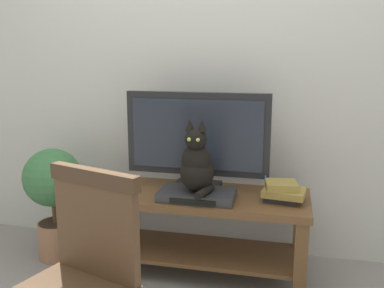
# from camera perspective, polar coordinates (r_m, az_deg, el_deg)

# --- Properties ---
(back_wall) EXTENTS (7.00, 0.12, 2.80)m
(back_wall) POSITION_cam_1_polar(r_m,az_deg,el_deg) (2.87, 2.00, 13.34)
(back_wall) COLOR beige
(back_wall) RESTS_ON ground
(tv_stand) EXTENTS (1.36, 0.50, 0.52)m
(tv_stand) POSITION_cam_1_polar(r_m,az_deg,el_deg) (2.62, 0.25, -9.79)
(tv_stand) COLOR brown
(tv_stand) RESTS_ON ground
(tv) EXTENTS (0.88, 0.20, 0.60)m
(tv) POSITION_cam_1_polar(r_m,az_deg,el_deg) (2.57, 0.71, 0.86)
(tv) COLOR black
(tv) RESTS_ON tv_stand
(media_box) EXTENTS (0.43, 0.24, 0.05)m
(media_box) POSITION_cam_1_polar(r_m,az_deg,el_deg) (2.46, 0.68, -6.82)
(media_box) COLOR #2D2D30
(media_box) RESTS_ON tv_stand
(cat) EXTENTS (0.20, 0.28, 0.42)m
(cat) POSITION_cam_1_polar(r_m,az_deg,el_deg) (2.39, 0.65, -2.78)
(cat) COLOR black
(cat) RESTS_ON media_box
(wooden_chair) EXTENTS (0.52, 0.52, 0.92)m
(wooden_chair) POSITION_cam_1_polar(r_m,az_deg,el_deg) (1.68, -15.12, -16.67)
(wooden_chair) COLOR #513823
(wooden_chair) RESTS_ON ground
(book_stack) EXTENTS (0.25, 0.21, 0.11)m
(book_stack) POSITION_cam_1_polar(r_m,az_deg,el_deg) (2.47, 12.02, -6.23)
(book_stack) COLOR #2D2D33
(book_stack) RESTS_ON tv_stand
(potted_plant) EXTENTS (0.37, 0.37, 0.74)m
(potted_plant) POSITION_cam_1_polar(r_m,az_deg,el_deg) (2.92, -18.07, -6.04)
(potted_plant) COLOR #9E6B4C
(potted_plant) RESTS_ON ground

